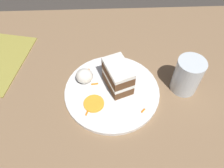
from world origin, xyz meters
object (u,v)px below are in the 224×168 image
(cake_slice, at_px, (118,76))
(menu_card, at_px, (0,62))
(cream_dollop, at_px, (84,76))
(drinking_glass, at_px, (187,77))
(orange_garnish, at_px, (94,103))
(plate, at_px, (112,91))

(cake_slice, xyz_separation_m, menu_card, (-0.39, 0.12, -0.05))
(cream_dollop, xyz_separation_m, menu_card, (-0.29, 0.10, -0.03))
(drinking_glass, distance_m, menu_card, 0.60)
(orange_garnish, relative_size, drinking_glass, 0.53)
(plate, xyz_separation_m, orange_garnish, (-0.05, -0.05, 0.01))
(plate, bearing_deg, cream_dollop, 154.64)
(cake_slice, height_order, menu_card, cake_slice)
(orange_garnish, height_order, drinking_glass, drinking_glass)
(drinking_glass, bearing_deg, plate, -177.16)
(cake_slice, distance_m, menu_card, 0.41)
(plate, xyz_separation_m, drinking_glass, (0.22, 0.01, 0.04))
(plate, height_order, drinking_glass, drinking_glass)
(plate, relative_size, cake_slice, 2.48)
(plate, relative_size, menu_card, 1.05)
(cake_slice, height_order, drinking_glass, drinking_glass)
(cake_slice, distance_m, orange_garnish, 0.10)
(cake_slice, bearing_deg, cream_dollop, 147.87)
(cream_dollop, xyz_separation_m, orange_garnish, (0.03, -0.08, -0.02))
(cream_dollop, bearing_deg, orange_garnish, -72.09)
(plate, height_order, menu_card, plate)
(cream_dollop, distance_m, orange_garnish, 0.09)
(drinking_glass, xyz_separation_m, menu_card, (-0.58, 0.13, -0.05))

